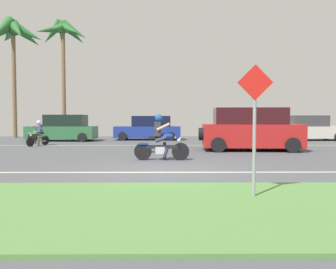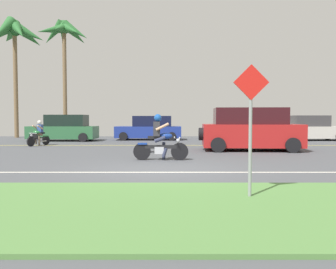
% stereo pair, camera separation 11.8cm
% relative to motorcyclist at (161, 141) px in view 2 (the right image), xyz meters
% --- Properties ---
extents(ground, '(56.00, 30.00, 0.04)m').
position_rel_motorcyclist_xyz_m(ground, '(0.10, 0.78, -0.69)').
color(ground, '#4C4F54').
extents(grass_median, '(56.00, 3.80, 0.06)m').
position_rel_motorcyclist_xyz_m(grass_median, '(0.10, -6.32, -0.64)').
color(grass_median, '#548442').
rests_on(grass_median, ground).
extents(lane_line_near, '(50.40, 0.12, 0.01)m').
position_rel_motorcyclist_xyz_m(lane_line_near, '(0.10, -2.66, -0.67)').
color(lane_line_near, silver).
rests_on(lane_line_near, ground).
extents(lane_line_far, '(50.40, 0.12, 0.01)m').
position_rel_motorcyclist_xyz_m(lane_line_far, '(0.10, 6.42, -0.67)').
color(lane_line_far, yellow).
rests_on(lane_line_far, ground).
extents(motorcyclist, '(1.90, 0.62, 1.59)m').
position_rel_motorcyclist_xyz_m(motorcyclist, '(0.00, 0.00, 0.00)').
color(motorcyclist, black).
rests_on(motorcyclist, ground).
extents(suv_nearby, '(4.60, 2.48, 1.91)m').
position_rel_motorcyclist_xyz_m(suv_nearby, '(3.98, 3.58, 0.26)').
color(suv_nearby, '#AD1E1E').
rests_on(suv_nearby, ground).
extents(parked_car_0, '(4.36, 2.00, 1.69)m').
position_rel_motorcyclist_xyz_m(parked_car_0, '(-6.45, 10.11, 0.11)').
color(parked_car_0, '#2D663D').
rests_on(parked_car_0, ground).
extents(parked_car_1, '(4.45, 1.99, 1.62)m').
position_rel_motorcyclist_xyz_m(parked_car_1, '(-0.98, 11.22, 0.08)').
color(parked_car_1, navy).
rests_on(parked_car_1, ground).
extents(parked_car_2, '(3.66, 1.87, 1.65)m').
position_rel_motorcyclist_xyz_m(parked_car_2, '(4.62, 10.85, 0.09)').
color(parked_car_2, beige).
rests_on(parked_car_2, ground).
extents(parked_car_3, '(3.95, 1.90, 1.65)m').
position_rel_motorcyclist_xyz_m(parked_car_3, '(9.75, 10.59, 0.09)').
color(parked_car_3, beige).
rests_on(parked_car_3, ground).
extents(palm_tree_0, '(3.93, 3.90, 8.83)m').
position_rel_motorcyclist_xyz_m(palm_tree_0, '(-7.37, 13.44, 6.87)').
color(palm_tree_0, brown).
rests_on(palm_tree_0, ground).
extents(palm_tree_1, '(4.67, 4.34, 8.97)m').
position_rel_motorcyclist_xyz_m(palm_tree_1, '(-11.22, 13.91, 6.92)').
color(palm_tree_1, brown).
rests_on(palm_tree_1, ground).
extents(motorcyclist_distant, '(0.73, 1.53, 1.35)m').
position_rel_motorcyclist_xyz_m(motorcyclist_distant, '(-6.62, 6.28, -0.10)').
color(motorcyclist_distant, black).
rests_on(motorcyclist_distant, ground).
extents(street_sign, '(0.62, 0.06, 2.37)m').
position_rel_motorcyclist_xyz_m(street_sign, '(1.71, -5.68, 0.78)').
color(street_sign, gray).
rests_on(street_sign, ground).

